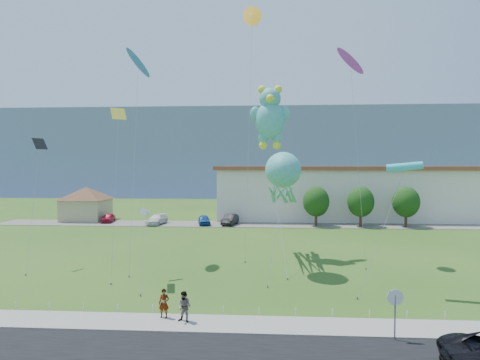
% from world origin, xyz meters
% --- Properties ---
extents(ground, '(160.00, 160.00, 0.00)m').
position_xyz_m(ground, '(0.00, 0.00, 0.00)').
color(ground, '#2B5016').
rests_on(ground, ground).
extents(sidewalk, '(80.00, 2.50, 0.10)m').
position_xyz_m(sidewalk, '(0.00, -2.75, 0.05)').
color(sidewalk, gray).
rests_on(sidewalk, ground).
extents(parking_strip, '(70.00, 6.00, 0.06)m').
position_xyz_m(parking_strip, '(0.00, 35.00, 0.03)').
color(parking_strip, '#59544C').
rests_on(parking_strip, ground).
extents(hill_ridge, '(160.00, 50.00, 25.00)m').
position_xyz_m(hill_ridge, '(0.00, 120.00, 12.50)').
color(hill_ridge, slate).
rests_on(hill_ridge, ground).
extents(pavilion, '(9.20, 9.20, 5.00)m').
position_xyz_m(pavilion, '(-24.00, 38.00, 3.02)').
color(pavilion, tan).
rests_on(pavilion, ground).
extents(warehouse, '(61.00, 15.00, 8.20)m').
position_xyz_m(warehouse, '(26.00, 44.00, 4.12)').
color(warehouse, beige).
rests_on(warehouse, ground).
extents(stop_sign, '(0.80, 0.07, 2.50)m').
position_xyz_m(stop_sign, '(9.50, -4.21, 1.87)').
color(stop_sign, slate).
rests_on(stop_sign, ground).
extents(rope_fence, '(26.05, 0.05, 0.50)m').
position_xyz_m(rope_fence, '(0.00, -1.30, 0.25)').
color(rope_fence, white).
rests_on(rope_fence, ground).
extents(tree_near, '(3.60, 3.60, 5.47)m').
position_xyz_m(tree_near, '(10.00, 34.00, 3.39)').
color(tree_near, '#3F2B19').
rests_on(tree_near, ground).
extents(tree_mid, '(3.60, 3.60, 5.47)m').
position_xyz_m(tree_mid, '(16.00, 34.00, 3.39)').
color(tree_mid, '#3F2B19').
rests_on(tree_mid, ground).
extents(tree_far, '(3.60, 3.60, 5.47)m').
position_xyz_m(tree_far, '(22.00, 34.00, 3.39)').
color(tree_far, '#3F2B19').
rests_on(tree_far, ground).
extents(pedestrian_left, '(0.57, 0.38, 1.56)m').
position_xyz_m(pedestrian_left, '(-2.14, -2.13, 0.88)').
color(pedestrian_left, gray).
rests_on(pedestrian_left, sidewalk).
extents(pedestrian_right, '(0.93, 0.82, 1.61)m').
position_xyz_m(pedestrian_right, '(-0.91, -2.68, 0.90)').
color(pedestrian_right, gray).
rests_on(pedestrian_right, sidewalk).
extents(parked_car_red, '(2.01, 3.93, 1.28)m').
position_xyz_m(parked_car_red, '(-19.77, 35.84, 0.70)').
color(parked_car_red, '#B11530').
rests_on(parked_car_red, parking_strip).
extents(parked_car_white, '(2.61, 4.82, 1.33)m').
position_xyz_m(parked_car_white, '(-12.13, 34.16, 0.72)').
color(parked_car_white, silver).
rests_on(parked_car_white, parking_strip).
extents(parked_car_blue, '(2.34, 4.13, 1.32)m').
position_xyz_m(parked_car_blue, '(-5.43, 34.21, 0.72)').
color(parked_car_blue, '#1B4794').
rests_on(parked_car_blue, parking_strip).
extents(parked_car_black, '(2.25, 4.57, 1.44)m').
position_xyz_m(parked_car_black, '(-1.83, 34.39, 0.78)').
color(parked_car_black, black).
rests_on(parked_car_black, parking_strip).
extents(octopus_kite, '(2.78, 11.95, 9.39)m').
position_xyz_m(octopus_kite, '(4.63, 10.09, 7.14)').
color(octopus_kite, teal).
rests_on(octopus_kite, ground).
extents(teddy_bear_kite, '(3.66, 9.83, 15.68)m').
position_xyz_m(teddy_bear_kite, '(3.62, 14.90, 12.92)').
color(teddy_bear_kite, teal).
rests_on(teddy_bear_kite, ground).
extents(small_kite_orange, '(1.80, 6.61, 23.61)m').
position_xyz_m(small_kite_orange, '(1.89, 17.28, 22.25)').
color(small_kite_orange, yellow).
rests_on(small_kite_orange, ground).
extents(small_kite_blue, '(2.16, 7.43, 18.16)m').
position_xyz_m(small_kite_blue, '(-8.05, 12.80, 17.05)').
color(small_kite_blue, blue).
rests_on(small_kite_blue, ground).
extents(small_kite_yellow, '(1.48, 4.72, 12.81)m').
position_xyz_m(small_kite_yellow, '(-8.15, 7.74, 10.94)').
color(small_kite_yellow, yellow).
rests_on(small_kite_yellow, ground).
extents(small_kite_purple, '(1.80, 4.71, 18.22)m').
position_xyz_m(small_kite_purple, '(10.68, 13.66, 17.13)').
color(small_kite_purple, '#BB33CF').
rests_on(small_kite_purple, ground).
extents(small_kite_cyan, '(3.56, 2.76, 8.69)m').
position_xyz_m(small_kite_cyan, '(12.26, 3.61, 8.20)').
color(small_kite_cyan, '#2FBFD4').
rests_on(small_kite_cyan, ground).
extents(small_kite_white, '(0.78, 4.04, 5.45)m').
position_xyz_m(small_kite_white, '(-5.11, 4.62, 4.99)').
color(small_kite_white, white).
rests_on(small_kite_white, ground).
extents(small_kite_black, '(1.59, 4.60, 10.59)m').
position_xyz_m(small_kite_black, '(-15.61, 9.69, 9.08)').
color(small_kite_black, black).
rests_on(small_kite_black, ground).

